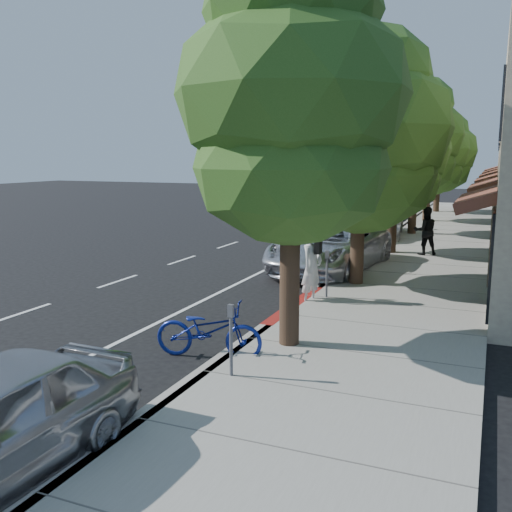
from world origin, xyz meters
The scene contains 17 objects.
ground centered at (0.00, 0.00, 0.00)m, with size 120.00×120.00×0.00m, color black.
sidewalk centered at (2.30, 8.00, 0.07)m, with size 4.60×56.00×0.15m, color gray.
curb centered at (0.00, 8.00, 0.07)m, with size 0.30×56.00×0.15m, color #9E998E.
curb_red_segment centered at (0.00, 1.00, 0.07)m, with size 0.32×4.00×0.15m, color maroon.
street_tree_0 centered at (0.90, -2.00, 4.92)m, with size 4.50×4.50×7.86m.
street_tree_1 centered at (0.90, 4.00, 4.56)m, with size 5.25×5.25×7.61m.
street_tree_2 centered at (0.90, 10.00, 4.04)m, with size 4.30×4.30×6.63m.
street_tree_3 centered at (0.90, 16.00, 4.76)m, with size 4.55×4.55×7.66m.
street_tree_4 centered at (0.90, 22.00, 4.17)m, with size 4.59×4.59×6.90m.
street_tree_5 centered at (0.90, 28.00, 4.12)m, with size 5.07×5.07×6.97m.
cyclist centered at (0.25, 1.60, 1.01)m, with size 0.74×0.48×2.02m, color silver.
bicycle centered at (-0.40, -3.00, 0.56)m, with size 0.74×2.11×1.11m, color navy.
silver_suv centered at (-0.50, 6.15, 0.85)m, with size 2.83×6.15×1.71m, color silver.
dark_sedan centered at (-0.50, 14.11, 0.72)m, with size 1.52×4.37×1.44m, color black.
white_pickup centered at (-0.50, 15.00, 0.76)m, with size 2.14×5.27×1.53m, color silver.
dark_suv_far centered at (-2.20, 23.68, 0.74)m, with size 1.75×4.36×1.48m, color black.
pedestrian centered at (2.19, 9.92, 1.07)m, with size 0.89×0.70×1.84m, color black.
Camera 1 is at (4.55, -12.45, 3.89)m, focal length 40.00 mm.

